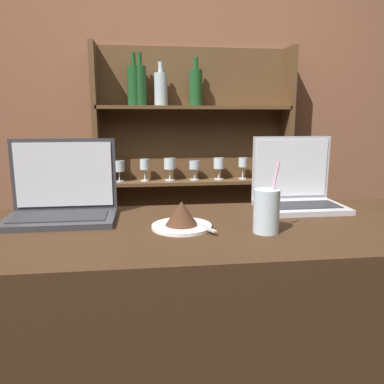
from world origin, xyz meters
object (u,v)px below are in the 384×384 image
(laptop_far, at_px, (297,191))
(cake_plate, at_px, (182,217))
(water_glass, at_px, (266,211))
(laptop_near, at_px, (62,200))

(laptop_far, relative_size, cake_plate, 1.64)
(laptop_far, relative_size, water_glass, 1.47)
(laptop_far, distance_m, cake_plate, 0.49)
(laptop_near, relative_size, water_glass, 1.66)
(cake_plate, xyz_separation_m, water_glass, (0.23, -0.07, 0.03))
(laptop_far, bearing_deg, water_glass, -125.99)
(water_glass, bearing_deg, laptop_far, 54.01)
(laptop_near, bearing_deg, laptop_far, 4.57)
(laptop_near, relative_size, cake_plate, 1.85)
(laptop_near, xyz_separation_m, cake_plate, (0.37, -0.15, -0.03))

